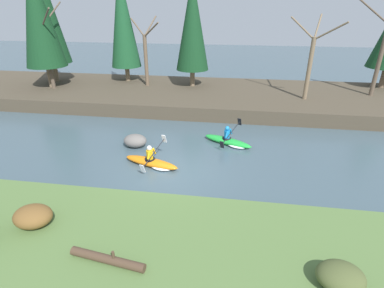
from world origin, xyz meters
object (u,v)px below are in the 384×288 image
object	(u,v)px
kayaker_lead	(229,141)
driftwood_log	(107,259)
kayaker_middle	(153,162)
boulder_midstream	(135,141)

from	to	relation	value
kayaker_lead	driftwood_log	world-z (taller)	kayaker_lead
kayaker_middle	boulder_midstream	distance (m)	2.37
kayaker_middle	driftwood_log	world-z (taller)	kayaker_middle
kayaker_lead	boulder_midstream	size ratio (longest dim) A/B	2.26
kayaker_lead	driftwood_log	xyz separation A→B (m)	(-2.93, -8.95, 0.44)
kayaker_middle	boulder_midstream	world-z (taller)	kayaker_middle
boulder_midstream	kayaker_middle	bearing A→B (deg)	-51.96
kayaker_middle	boulder_midstream	bearing A→B (deg)	144.76
kayaker_lead	boulder_midstream	bearing A→B (deg)	-143.06
kayaker_lead	driftwood_log	bearing A→B (deg)	-82.55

